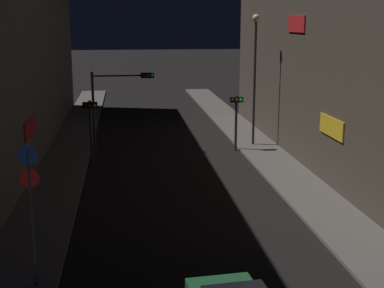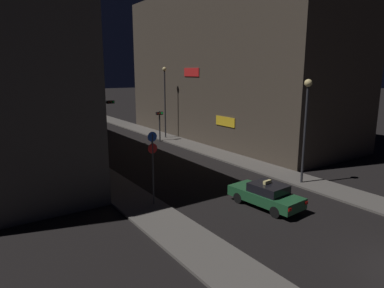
% 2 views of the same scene
% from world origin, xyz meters
% --- Properties ---
extents(sidewalk_left, '(2.64, 60.15, 0.13)m').
position_xyz_m(sidewalk_left, '(-5.87, 28.08, 0.07)').
color(sidewalk_left, '#5B5651').
rests_on(sidewalk_left, ground_plane).
extents(sidewalk_right, '(2.64, 60.15, 0.13)m').
position_xyz_m(sidewalk_right, '(5.87, 28.08, 0.07)').
color(sidewalk_right, '#5B5651').
rests_on(sidewalk_right, ground_plane).
extents(traffic_light_overhead, '(3.76, 0.42, 4.89)m').
position_xyz_m(traffic_light_overhead, '(-2.85, 29.24, 3.56)').
color(traffic_light_overhead, '#2D2D33').
rests_on(traffic_light_overhead, ground_plane).
extents(traffic_light_left_kerb, '(0.80, 0.42, 3.63)m').
position_xyz_m(traffic_light_left_kerb, '(-4.30, 26.17, 2.61)').
color(traffic_light_left_kerb, '#2D2D33').
rests_on(traffic_light_left_kerb, ground_plane).
extents(traffic_light_right_kerb, '(0.80, 0.42, 3.43)m').
position_xyz_m(traffic_light_right_kerb, '(4.30, 28.47, 2.48)').
color(traffic_light_right_kerb, '#2D2D33').
rests_on(traffic_light_right_kerb, ground_plane).
extents(sign_pole_left, '(0.58, 0.10, 4.30)m').
position_xyz_m(sign_pole_left, '(-5.15, 12.07, 2.73)').
color(sign_pole_left, '#2D2D33').
rests_on(sign_pole_left, sidewalk_left).
extents(street_lamp_far_block, '(0.46, 0.46, 8.12)m').
position_xyz_m(street_lamp_far_block, '(5.67, 29.62, 5.32)').
color(street_lamp_far_block, '#2D2D33').
rests_on(street_lamp_far_block, sidewalk_right).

